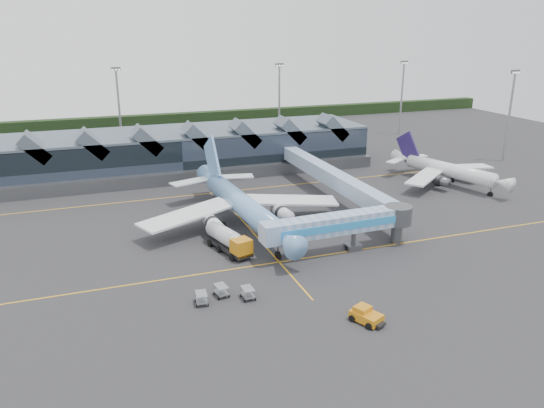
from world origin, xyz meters
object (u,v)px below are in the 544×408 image
object	(u,v)px
main_airliner	(241,203)
regional_jet	(446,169)
jet_bridge	(348,223)
fuel_truck	(227,238)
pushback_tug	(366,315)

from	to	relation	value
main_airliner	regional_jet	xyz separation A→B (m)	(48.61, 9.16, -0.67)
regional_jet	jet_bridge	distance (m)	44.39
fuel_truck	pushback_tug	xyz separation A→B (m)	(9.59, -25.19, -1.18)
jet_bridge	fuel_truck	world-z (taller)	jet_bridge
fuel_truck	regional_jet	bearing A→B (deg)	3.65
main_airliner	fuel_truck	bearing A→B (deg)	-121.77
main_airliner	regional_jet	distance (m)	49.47
regional_jet	pushback_tug	distance (m)	62.53
regional_jet	pushback_tug	xyz separation A→B (m)	(-44.15, -44.21, -2.42)
regional_jet	pushback_tug	world-z (taller)	regional_jet
regional_jet	fuel_truck	distance (m)	57.02
regional_jet	pushback_tug	size ratio (longest dim) A/B	6.61
main_airliner	regional_jet	bearing A→B (deg)	6.36
jet_bridge	pushback_tug	distance (m)	20.85
main_airliner	jet_bridge	xyz separation A→B (m)	(12.03, -15.95, 0.47)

